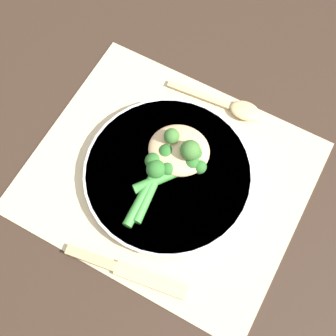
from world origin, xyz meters
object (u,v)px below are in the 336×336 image
at_px(broccoli_stalk_front, 185,164).
at_px(knife, 123,270).
at_px(spoon, 235,107).
at_px(broccoli_stalk_right, 153,175).
at_px(chicken_fillet, 181,151).
at_px(plate, 168,173).
at_px(broccoli_stalk_left, 162,166).

relative_size(broccoli_stalk_front, knife, 0.60).
distance_m(knife, spoon, 0.31).
height_order(broccoli_stalk_front, knife, broccoli_stalk_front).
distance_m(broccoli_stalk_right, spoon, 0.18).
distance_m(chicken_fillet, spoon, 0.13).
bearing_deg(knife, broccoli_stalk_front, 169.79).
distance_m(plate, broccoli_stalk_right, 0.03).
height_order(chicken_fillet, spoon, chicken_fillet).
bearing_deg(broccoli_stalk_left, knife, -87.79).
height_order(plate, broccoli_stalk_front, broccoli_stalk_front).
xyz_separation_m(chicken_fillet, broccoli_stalk_left, (0.01, 0.03, -0.00)).
distance_m(plate, broccoli_stalk_left, 0.02).
bearing_deg(spoon, knife, -9.51).
bearing_deg(spoon, broccoli_stalk_front, -13.50).
height_order(broccoli_stalk_front, broccoli_stalk_left, same).
distance_m(plate, chicken_fillet, 0.04).
height_order(plate, broccoli_stalk_right, broccoli_stalk_right).
height_order(broccoli_stalk_right, knife, broccoli_stalk_right).
bearing_deg(broccoli_stalk_front, broccoli_stalk_right, -94.73).
xyz_separation_m(plate, broccoli_stalk_right, (0.01, 0.02, 0.02)).
bearing_deg(chicken_fillet, broccoli_stalk_left, 69.44).
height_order(plate, broccoli_stalk_left, broccoli_stalk_left).
bearing_deg(plate, broccoli_stalk_right, 52.56).
bearing_deg(chicken_fillet, plate, 84.65).
distance_m(chicken_fillet, broccoli_stalk_right, 0.06).
relative_size(plate, broccoli_stalk_front, 2.37).
height_order(chicken_fillet, broccoli_stalk_left, broccoli_stalk_left).
bearing_deg(broccoli_stalk_left, broccoli_stalk_right, -110.97).
relative_size(broccoli_stalk_right, spoon, 0.71).
height_order(chicken_fillet, broccoli_stalk_front, broccoli_stalk_front).
distance_m(chicken_fillet, broccoli_stalk_left, 0.04).
xyz_separation_m(broccoli_stalk_right, knife, (-0.03, 0.14, -0.02)).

